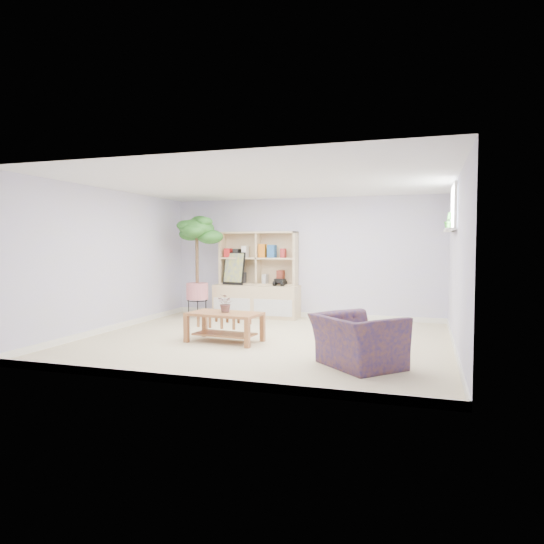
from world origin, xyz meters
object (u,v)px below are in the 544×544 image
(coffee_table, at_px, (225,327))
(armchair, at_px, (358,337))
(floor_tree, at_px, (197,267))
(storage_unit, at_px, (257,274))

(coffee_table, xyz_separation_m, armchair, (2.11, -0.90, 0.14))
(floor_tree, height_order, armchair, floor_tree)
(coffee_table, distance_m, armchair, 2.30)
(storage_unit, relative_size, armchair, 1.79)
(storage_unit, xyz_separation_m, floor_tree, (-1.07, -0.52, 0.16))
(floor_tree, bearing_deg, armchair, -39.22)
(coffee_table, xyz_separation_m, floor_tree, (-1.46, 2.02, 0.81))
(storage_unit, height_order, armchair, storage_unit)
(storage_unit, relative_size, coffee_table, 1.59)
(coffee_table, bearing_deg, storage_unit, 104.36)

